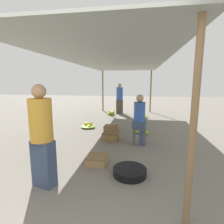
{
  "coord_description": "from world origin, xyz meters",
  "views": [
    {
      "loc": [
        0.8,
        -1.68,
        1.68
      ],
      "look_at": [
        0.0,
        3.29,
        0.83
      ],
      "focal_mm": 28.0,
      "sensor_mm": 36.0,
      "label": 1
    }
  ],
  "objects_px": {
    "crate_near": "(111,128)",
    "banana_pile_right_1": "(142,131)",
    "banana_pile_right_0": "(143,116)",
    "banana_pile_left_1": "(111,113)",
    "banana_pile_right_2": "(139,113)",
    "vendor_seated": "(140,119)",
    "shopper_walking_mid": "(120,98)",
    "stool": "(139,131)",
    "basin_black": "(130,172)",
    "banana_pile_left_0": "(88,126)",
    "crate_far": "(111,136)",
    "vendor_foreground": "(42,135)",
    "crate_mid": "(97,160)"
  },
  "relations": [
    {
      "from": "banana_pile_left_0",
      "to": "banana_pile_right_0",
      "type": "distance_m",
      "value": 2.92
    },
    {
      "from": "banana_pile_right_0",
      "to": "banana_pile_right_1",
      "type": "relative_size",
      "value": 0.85
    },
    {
      "from": "vendor_seated",
      "to": "crate_far",
      "type": "height_order",
      "value": "vendor_seated"
    },
    {
      "from": "vendor_seated",
      "to": "shopper_walking_mid",
      "type": "relative_size",
      "value": 0.83
    },
    {
      "from": "stool",
      "to": "crate_far",
      "type": "relative_size",
      "value": 1.02
    },
    {
      "from": "banana_pile_right_0",
      "to": "crate_near",
      "type": "relative_size",
      "value": 1.01
    },
    {
      "from": "vendor_foreground",
      "to": "banana_pile_right_2",
      "type": "height_order",
      "value": "vendor_foreground"
    },
    {
      "from": "banana_pile_left_0",
      "to": "banana_pile_right_2",
      "type": "height_order",
      "value": "banana_pile_left_0"
    },
    {
      "from": "crate_far",
      "to": "shopper_walking_mid",
      "type": "height_order",
      "value": "shopper_walking_mid"
    },
    {
      "from": "vendor_foreground",
      "to": "banana_pile_right_1",
      "type": "bearing_deg",
      "value": 63.87
    },
    {
      "from": "shopper_walking_mid",
      "to": "crate_far",
      "type": "bearing_deg",
      "value": -86.61
    },
    {
      "from": "banana_pile_right_1",
      "to": "crate_near",
      "type": "bearing_deg",
      "value": 170.19
    },
    {
      "from": "banana_pile_left_0",
      "to": "banana_pile_left_1",
      "type": "bearing_deg",
      "value": 81.58
    },
    {
      "from": "shopper_walking_mid",
      "to": "banana_pile_right_2",
      "type": "bearing_deg",
      "value": -12.89
    },
    {
      "from": "stool",
      "to": "banana_pile_right_0",
      "type": "relative_size",
      "value": 0.98
    },
    {
      "from": "shopper_walking_mid",
      "to": "basin_black",
      "type": "bearing_deg",
      "value": -81.63
    },
    {
      "from": "vendor_seated",
      "to": "banana_pile_right_0",
      "type": "xyz_separation_m",
      "value": [
        0.13,
        3.55,
        -0.63
      ]
    },
    {
      "from": "crate_near",
      "to": "banana_pile_right_1",
      "type": "bearing_deg",
      "value": -9.81
    },
    {
      "from": "banana_pile_right_2",
      "to": "shopper_walking_mid",
      "type": "xyz_separation_m",
      "value": [
        -1.05,
        0.24,
        0.78
      ]
    },
    {
      "from": "vendor_foreground",
      "to": "stool",
      "type": "height_order",
      "value": "vendor_foreground"
    },
    {
      "from": "vendor_seated",
      "to": "banana_pile_left_0",
      "type": "xyz_separation_m",
      "value": [
        -1.9,
        1.44,
        -0.65
      ]
    },
    {
      "from": "banana_pile_left_1",
      "to": "banana_pile_right_2",
      "type": "height_order",
      "value": "banana_pile_left_1"
    },
    {
      "from": "vendor_foreground",
      "to": "crate_far",
      "type": "height_order",
      "value": "vendor_foreground"
    },
    {
      "from": "stool",
      "to": "basin_black",
      "type": "xyz_separation_m",
      "value": [
        -0.15,
        -1.68,
        -0.3
      ]
    },
    {
      "from": "banana_pile_right_2",
      "to": "crate_near",
      "type": "relative_size",
      "value": 1.3
    },
    {
      "from": "banana_pile_left_0",
      "to": "crate_far",
      "type": "distance_m",
      "value": 1.61
    },
    {
      "from": "banana_pile_right_2",
      "to": "crate_near",
      "type": "distance_m",
      "value": 3.4
    },
    {
      "from": "banana_pile_left_0",
      "to": "vendor_seated",
      "type": "bearing_deg",
      "value": -37.21
    },
    {
      "from": "crate_near",
      "to": "shopper_walking_mid",
      "type": "relative_size",
      "value": 0.29
    },
    {
      "from": "vendor_seated",
      "to": "stool",
      "type": "bearing_deg",
      "value": -171.24
    },
    {
      "from": "vendor_seated",
      "to": "basin_black",
      "type": "xyz_separation_m",
      "value": [
        -0.17,
        -1.69,
        -0.65
      ]
    },
    {
      "from": "vendor_seated",
      "to": "crate_far",
      "type": "distance_m",
      "value": 1.06
    },
    {
      "from": "basin_black",
      "to": "shopper_walking_mid",
      "type": "bearing_deg",
      "value": 98.37
    },
    {
      "from": "shopper_walking_mid",
      "to": "crate_near",
      "type": "bearing_deg",
      "value": -88.2
    },
    {
      "from": "vendor_foreground",
      "to": "banana_pile_right_1",
      "type": "height_order",
      "value": "vendor_foreground"
    },
    {
      "from": "vendor_foreground",
      "to": "crate_near",
      "type": "xyz_separation_m",
      "value": [
        0.53,
        3.44,
        -0.77
      ]
    },
    {
      "from": "stool",
      "to": "shopper_walking_mid",
      "type": "xyz_separation_m",
      "value": [
        -1.09,
        4.73,
        0.48
      ]
    },
    {
      "from": "stool",
      "to": "vendor_seated",
      "type": "distance_m",
      "value": 0.35
    },
    {
      "from": "banana_pile_right_1",
      "to": "crate_far",
      "type": "bearing_deg",
      "value": -138.21
    },
    {
      "from": "banana_pile_right_1",
      "to": "crate_near",
      "type": "distance_m",
      "value": 1.08
    },
    {
      "from": "vendor_seated",
      "to": "banana_pile_left_0",
      "type": "height_order",
      "value": "vendor_seated"
    },
    {
      "from": "vendor_seated",
      "to": "banana_pile_right_2",
      "type": "distance_m",
      "value": 4.54
    },
    {
      "from": "banana_pile_right_0",
      "to": "banana_pile_left_1",
      "type": "bearing_deg",
      "value": 156.89
    },
    {
      "from": "banana_pile_right_0",
      "to": "banana_pile_right_1",
      "type": "height_order",
      "value": "banana_pile_right_0"
    },
    {
      "from": "basin_black",
      "to": "banana_pile_right_0",
      "type": "distance_m",
      "value": 5.24
    },
    {
      "from": "crate_near",
      "to": "banana_pile_left_0",
      "type": "bearing_deg",
      "value": 166.18
    },
    {
      "from": "stool",
      "to": "crate_near",
      "type": "distance_m",
      "value": 1.59
    },
    {
      "from": "banana_pile_left_1",
      "to": "banana_pile_right_2",
      "type": "distance_m",
      "value": 1.45
    },
    {
      "from": "crate_mid",
      "to": "basin_black",
      "type": "bearing_deg",
      "value": -26.35
    },
    {
      "from": "vendor_seated",
      "to": "shopper_walking_mid",
      "type": "height_order",
      "value": "shopper_walking_mid"
    }
  ]
}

